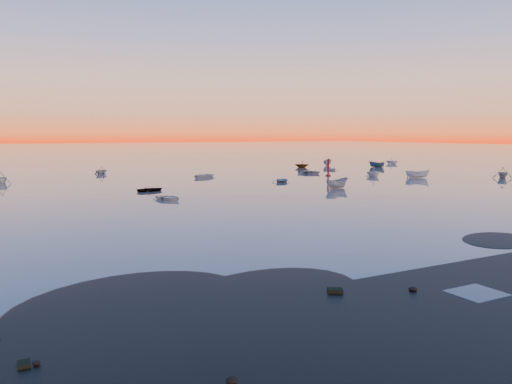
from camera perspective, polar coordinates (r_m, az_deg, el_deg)
ground at (r=126.35m, az=-14.65°, el=3.04°), size 600.00×600.00×0.00m
mud_lobes at (r=37.18m, az=24.95°, el=-5.64°), size 140.00×6.00×0.07m
moored_fleet at (r=81.49m, az=-6.91°, el=1.32°), size 124.00×58.00×1.20m
boat_near_left at (r=58.04m, az=-9.97°, el=-0.89°), size 3.90×2.78×0.90m
boat_near_center at (r=69.97m, az=9.23°, el=0.40°), size 2.55×4.39×1.43m
boat_near_right at (r=91.10m, az=13.21°, el=1.75°), size 3.36×1.74×1.13m
channel_marker at (r=90.59m, az=8.26°, el=2.66°), size 0.94×0.94×3.33m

